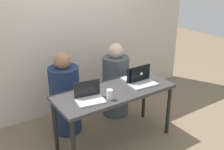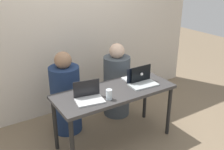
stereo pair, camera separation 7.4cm
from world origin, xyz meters
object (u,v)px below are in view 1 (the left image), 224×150
at_px(water_glass_left, 110,95).
at_px(laptop_front_left, 89,97).
at_px(laptop_back_right, 137,77).
at_px(laptop_front_right, 141,81).
at_px(person_on_right, 116,84).
at_px(person_on_left, 65,98).

bearing_deg(water_glass_left, laptop_front_left, 152.53).
relative_size(laptop_back_right, laptop_front_right, 0.81).
bearing_deg(person_on_right, water_glass_left, 65.41).
bearing_deg(water_glass_left, laptop_front_right, 12.47).
height_order(laptop_front_left, water_glass_left, laptop_front_left).
bearing_deg(laptop_front_left, laptop_back_right, 20.48).
bearing_deg(laptop_front_right, person_on_right, 92.14).
bearing_deg(laptop_back_right, laptop_front_left, 10.36).
xyz_separation_m(person_on_right, laptop_front_left, (-0.80, -0.64, 0.29)).
height_order(laptop_back_right, laptop_front_right, laptop_back_right).
relative_size(laptop_front_right, water_glass_left, 3.11).
bearing_deg(person_on_left, person_on_right, -166.31).
bearing_deg(laptop_front_right, laptop_front_left, -174.16).
distance_m(person_on_left, laptop_front_right, 1.05).
bearing_deg(person_on_left, laptop_front_right, 156.07).
bearing_deg(laptop_front_right, water_glass_left, -163.14).
bearing_deg(laptop_front_left, person_on_right, 48.50).
distance_m(person_on_left, person_on_right, 0.83).
distance_m(person_on_right, laptop_back_right, 0.57).
height_order(laptop_front_right, water_glass_left, laptop_front_right).
height_order(person_on_right, water_glass_left, person_on_right).
xyz_separation_m(laptop_front_right, laptop_front_left, (-0.78, -0.02, 0.00)).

